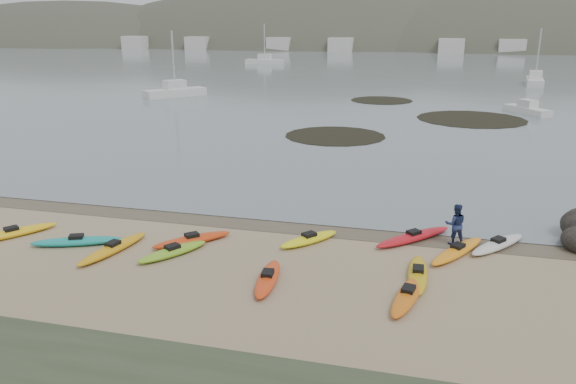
# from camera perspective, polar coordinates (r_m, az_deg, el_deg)

# --- Properties ---
(ground) EXTENTS (600.00, 600.00, 0.00)m
(ground) POSITION_cam_1_polar(r_m,az_deg,el_deg) (26.14, 0.00, -3.14)
(ground) COLOR tan
(ground) RESTS_ON ground
(wet_sand) EXTENTS (60.00, 60.00, 0.00)m
(wet_sand) POSITION_cam_1_polar(r_m,az_deg,el_deg) (25.87, -0.16, -3.36)
(wet_sand) COLOR brown
(wet_sand) RESTS_ON ground
(water) EXTENTS (1200.00, 1200.00, 0.00)m
(water) POSITION_cam_1_polar(r_m,az_deg,el_deg) (323.95, 13.72, 15.04)
(water) COLOR slate
(water) RESTS_ON ground
(kayaks) EXTENTS (23.12, 8.98, 0.34)m
(kayaks) POSITION_cam_1_polar(r_m,az_deg,el_deg) (22.64, -1.53, -5.99)
(kayaks) COLOR red
(kayaks) RESTS_ON ground
(person_east) EXTENTS (0.95, 0.78, 1.78)m
(person_east) POSITION_cam_1_polar(r_m,az_deg,el_deg) (24.40, 16.65, -3.17)
(person_east) COLOR navy
(person_east) RESTS_ON ground
(kelp_mats) EXTENTS (20.28, 29.59, 0.04)m
(kelp_mats) POSITION_cam_1_polar(r_m,az_deg,el_deg) (55.36, 12.40, 7.33)
(kelp_mats) COLOR black
(kelp_mats) RESTS_ON water
(moored_boats) EXTENTS (74.76, 78.84, 1.16)m
(moored_boats) POSITION_cam_1_polar(r_m,az_deg,el_deg) (99.99, 13.15, 11.79)
(moored_boats) COLOR silver
(moored_boats) RESTS_ON ground
(far_hills) EXTENTS (550.00, 135.00, 80.00)m
(far_hills) POSITION_cam_1_polar(r_m,az_deg,el_deg) (221.68, 23.18, 9.28)
(far_hills) COLOR #384235
(far_hills) RESTS_ON ground
(far_town) EXTENTS (199.00, 5.00, 4.00)m
(far_town) POSITION_cam_1_polar(r_m,az_deg,el_deg) (168.91, 14.74, 14.17)
(far_town) COLOR beige
(far_town) RESTS_ON ground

